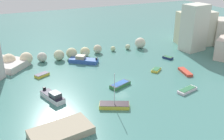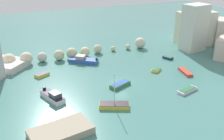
{
  "view_description": "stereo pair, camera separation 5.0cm",
  "coord_description": "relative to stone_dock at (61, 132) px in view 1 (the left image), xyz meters",
  "views": [
    {
      "loc": [
        -19.55,
        -38.4,
        20.87
      ],
      "look_at": [
        0.0,
        4.21,
        1.0
      ],
      "focal_mm": 41.78,
      "sensor_mm": 36.0,
      "label": 1
    },
    {
      "loc": [
        -19.5,
        -38.42,
        20.87
      ],
      "look_at": [
        0.0,
        4.21,
        1.0
      ],
      "focal_mm": 41.78,
      "sensor_mm": 36.0,
      "label": 2
    }
  ],
  "objects": [
    {
      "name": "cliff_headland_right",
      "position": [
        45.21,
        22.52,
        3.09
      ],
      "size": [
        20.7,
        24.73,
        11.29
      ],
      "color": "beige",
      "rests_on": "ground"
    },
    {
      "name": "moored_boat_6",
      "position": [
        1.29,
        19.7,
        -0.23
      ],
      "size": [
        3.02,
        2.41,
        0.55
      ],
      "rotation": [
        0.0,
        0.0,
        0.47
      ],
      "color": "yellow",
      "rests_on": "cove_water"
    },
    {
      "name": "moored_boat_3",
      "position": [
        27.62,
        9.35,
        -0.25
      ],
      "size": [
        2.11,
        4.28,
        0.49
      ],
      "rotation": [
        0.0,
        0.0,
        1.36
      ],
      "color": "#C7402E",
      "rests_on": "cove_water"
    },
    {
      "name": "rock_breakwater",
      "position": [
        8.85,
        27.33,
        0.74
      ],
      "size": [
        34.21,
        3.46,
        2.77
      ],
      "color": "beige",
      "rests_on": "ground"
    },
    {
      "name": "stone_dock",
      "position": [
        0.0,
        0.0,
        0.0
      ],
      "size": [
        8.39,
        5.38,
        1.0
      ],
      "primitive_type": "cube",
      "rotation": [
        0.0,
        0.0,
        0.15
      ],
      "color": "tan",
      "rests_on": "ground"
    },
    {
      "name": "moored_boat_5",
      "position": [
        22.91,
        12.65,
        -0.26
      ],
      "size": [
        2.77,
        2.54,
        0.5
      ],
      "rotation": [
        0.0,
        0.0,
        0.64
      ],
      "color": "gold",
      "rests_on": "cove_water"
    },
    {
      "name": "channel_buoy",
      "position": [
        13.53,
        22.43,
        -0.27
      ],
      "size": [
        0.47,
        0.47,
        0.47
      ],
      "primitive_type": "sphere",
      "color": "gold",
      "rests_on": "cove_water"
    },
    {
      "name": "moored_boat_4",
      "position": [
        29.33,
        17.58,
        -0.24
      ],
      "size": [
        1.93,
        2.52,
        0.5
      ],
      "rotation": [
        0.0,
        0.0,
        1.94
      ],
      "color": "navy",
      "rests_on": "cove_water"
    },
    {
      "name": "moored_boat_0",
      "position": [
        1.16,
        9.64,
        0.09
      ],
      "size": [
        3.22,
        5.43,
        1.57
      ],
      "rotation": [
        0.0,
        0.0,
        5.04
      ],
      "color": "silver",
      "rests_on": "cove_water"
    },
    {
      "name": "moored_boat_2",
      "position": [
        10.95,
        23.36,
        0.07
      ],
      "size": [
        6.27,
        5.53,
        1.61
      ],
      "rotation": [
        0.0,
        0.0,
        2.49
      ],
      "color": "#325BB2",
      "rests_on": "cove_water"
    },
    {
      "name": "moored_boat_1",
      "position": [
        9.15,
        3.37,
        -0.14
      ],
      "size": [
        4.87,
        3.6,
        5.67
      ],
      "rotation": [
        0.0,
        0.0,
        5.82
      ],
      "color": "yellow",
      "rests_on": "cove_water"
    },
    {
      "name": "cove_water",
      "position": [
        13.96,
        10.48,
        -0.5
      ],
      "size": [
        160.0,
        160.0,
        0.0
      ],
      "primitive_type": "plane",
      "color": "#46817A",
      "rests_on": "ground"
    },
    {
      "name": "moored_boat_7",
      "position": [
        22.77,
        2.88,
        -0.25
      ],
      "size": [
        4.15,
        2.31,
        0.53
      ],
      "rotation": [
        0.0,
        0.0,
        3.39
      ],
      "color": "white",
      "rests_on": "cove_water"
    },
    {
      "name": "moored_boat_8",
      "position": [
        13.16,
        9.47,
        -0.17
      ],
      "size": [
        4.31,
        2.92,
        0.63
      ],
      "rotation": [
        0.0,
        0.0,
        3.52
      ],
      "color": "#378046",
      "rests_on": "cove_water"
    }
  ]
}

